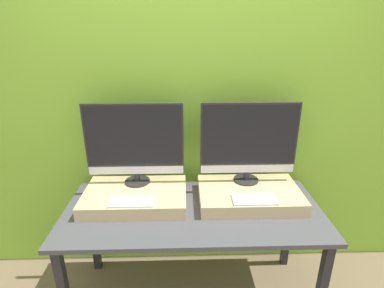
% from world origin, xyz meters
% --- Properties ---
extents(wall_back, '(8.00, 0.04, 2.60)m').
position_xyz_m(wall_back, '(0.00, 0.80, 1.30)').
color(wall_back, '#8CC638').
rests_on(wall_back, ground_plane).
extents(workbench, '(1.64, 0.73, 0.74)m').
position_xyz_m(workbench, '(0.00, 0.36, 0.66)').
color(workbench, '#47474C').
rests_on(workbench, ground_plane).
extents(wooden_riser_left, '(0.67, 0.43, 0.09)m').
position_xyz_m(wooden_riser_left, '(-0.38, 0.46, 0.78)').
color(wooden_riser_left, '#D6B77F').
rests_on(wooden_riser_left, workbench).
extents(monitor_left, '(0.65, 0.17, 0.56)m').
position_xyz_m(monitor_left, '(-0.38, 0.58, 1.12)').
color(monitor_left, '#282828').
rests_on(monitor_left, wooden_riser_left).
extents(keyboard_left, '(0.27, 0.13, 0.01)m').
position_xyz_m(keyboard_left, '(-0.38, 0.32, 0.83)').
color(keyboard_left, silver).
rests_on(keyboard_left, wooden_riser_left).
extents(wooden_riser_right, '(0.67, 0.43, 0.09)m').
position_xyz_m(wooden_riser_right, '(0.38, 0.46, 0.78)').
color(wooden_riser_right, '#D6B77F').
rests_on(wooden_riser_right, workbench).
extents(monitor_right, '(0.65, 0.17, 0.56)m').
position_xyz_m(monitor_right, '(0.38, 0.58, 1.12)').
color(monitor_right, '#282828').
rests_on(monitor_right, wooden_riser_right).
extents(keyboard_right, '(0.27, 0.13, 0.01)m').
position_xyz_m(keyboard_right, '(0.38, 0.32, 0.83)').
color(keyboard_right, silver).
rests_on(keyboard_right, wooden_riser_right).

